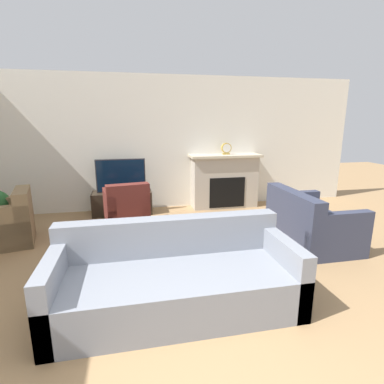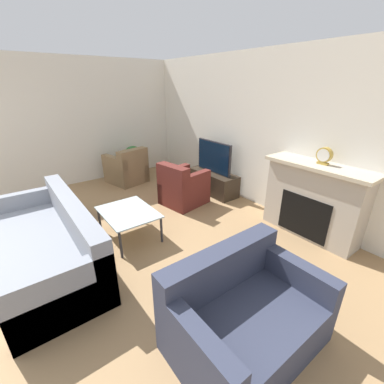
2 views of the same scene
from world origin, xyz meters
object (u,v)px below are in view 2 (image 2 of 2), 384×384
object	(u,v)px
tv	(214,157)
coffee_table	(128,214)
potted_plant	(134,158)
couch_loveseat	(243,316)
mantel_clock	(324,156)
couch_sectional	(50,245)
armchair_by_window	(127,170)
armchair_accent	(183,189)

from	to	relation	value
tv	coffee_table	world-z (taller)	tv
tv	potted_plant	world-z (taller)	tv
couch_loveseat	mantel_clock	size ratio (longest dim) A/B	5.47
couch_sectional	armchair_by_window	size ratio (longest dim) A/B	2.48
armchair_by_window	potted_plant	distance (m)	0.40
tv	potted_plant	size ratio (longest dim) A/B	1.21
armchair_accent	potted_plant	distance (m)	1.99
couch_sectional	armchair_by_window	distance (m)	3.02
coffee_table	couch_sectional	bearing A→B (deg)	-89.79
potted_plant	couch_loveseat	bearing A→B (deg)	-14.15
tv	mantel_clock	size ratio (longest dim) A/B	3.93
armchair_by_window	couch_loveseat	bearing A→B (deg)	65.87
tv	couch_sectional	bearing A→B (deg)	-80.04
coffee_table	potted_plant	world-z (taller)	potted_plant
armchair_accent	mantel_clock	size ratio (longest dim) A/B	3.61
couch_sectional	armchair_accent	distance (m)	2.43
coffee_table	mantel_clock	distance (m)	2.89
couch_sectional	mantel_clock	size ratio (longest dim) A/B	9.78
tv	potted_plant	bearing A→B (deg)	-154.26
couch_loveseat	armchair_accent	distance (m)	2.96
armchair_by_window	armchair_accent	size ratio (longest dim) A/B	1.09
tv	couch_sectional	world-z (taller)	tv
tv	potted_plant	distance (m)	2.13
couch_loveseat	armchair_accent	xyz separation A→B (m)	(-2.69, 1.24, 0.01)
couch_loveseat	couch_sectional	bearing A→B (deg)	117.43
armchair_by_window	coffee_table	size ratio (longest dim) A/B	1.04
couch_loveseat	armchair_by_window	xyz separation A→B (m)	(-4.44, 0.89, 0.01)
armchair_accent	coffee_table	world-z (taller)	armchair_accent
couch_sectional	potted_plant	size ratio (longest dim) A/B	3.01
armchair_accent	coffee_table	distance (m)	1.40
coffee_table	potted_plant	bearing A→B (deg)	153.05
couch_sectional	armchair_accent	xyz separation A→B (m)	(-0.48, 2.39, 0.02)
tv	couch_loveseat	bearing A→B (deg)	-37.02
tv	couch_sectional	distance (m)	3.32
armchair_by_window	potted_plant	size ratio (longest dim) A/B	1.21
tv	couch_loveseat	size ratio (longest dim) A/B	0.72
potted_plant	mantel_clock	bearing A→B (deg)	13.93
mantel_clock	coffee_table	bearing A→B (deg)	-125.22
couch_loveseat	potted_plant	world-z (taller)	couch_loveseat
couch_loveseat	coffee_table	distance (m)	2.21
couch_sectional	potted_plant	world-z (taller)	couch_sectional
couch_loveseat	armchair_by_window	size ratio (longest dim) A/B	1.39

